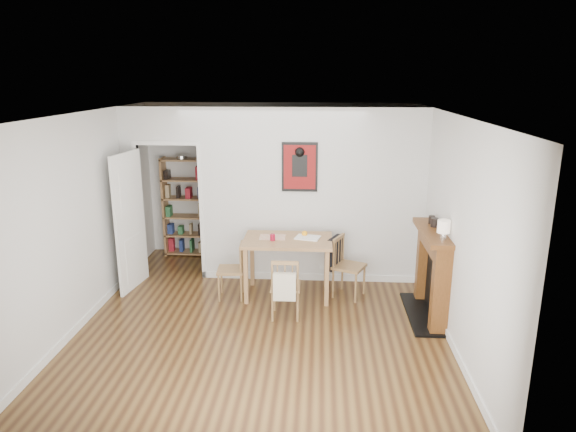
# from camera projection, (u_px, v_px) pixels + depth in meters

# --- Properties ---
(ground) EXTENTS (5.20, 5.20, 0.00)m
(ground) POSITION_uv_depth(u_px,v_px,m) (264.00, 319.00, 6.61)
(ground) COLOR brown
(ground) RESTS_ON ground
(room_shell) EXTENTS (5.20, 5.20, 5.20)m
(room_shell) POSITION_uv_depth(u_px,v_px,m) (279.00, 197.00, 7.55)
(room_shell) COLOR silver
(room_shell) RESTS_ON ground
(dining_table) EXTENTS (1.23, 0.78, 0.84)m
(dining_table) POSITION_uv_depth(u_px,v_px,m) (288.00, 246.00, 7.14)
(dining_table) COLOR #9C6E49
(dining_table) RESTS_ON ground
(chair_left) EXTENTS (0.43, 0.43, 0.80)m
(chair_left) POSITION_uv_depth(u_px,v_px,m) (231.00, 270.00, 7.16)
(chair_left) COLOR olive
(chair_left) RESTS_ON ground
(chair_right) EXTENTS (0.61, 0.58, 0.87)m
(chair_right) POSITION_uv_depth(u_px,v_px,m) (348.00, 266.00, 7.19)
(chair_right) COLOR olive
(chair_right) RESTS_ON ground
(chair_front) EXTENTS (0.42, 0.47, 0.82)m
(chair_front) POSITION_uv_depth(u_px,v_px,m) (286.00, 287.00, 6.57)
(chair_front) COLOR olive
(chair_front) RESTS_ON ground
(bookshelf) EXTENTS (0.72, 0.29, 1.70)m
(bookshelf) POSITION_uv_depth(u_px,v_px,m) (185.00, 207.00, 8.80)
(bookshelf) COLOR #9C6E49
(bookshelf) RESTS_ON ground
(fireplace) EXTENTS (0.45, 1.25, 1.16)m
(fireplace) POSITION_uv_depth(u_px,v_px,m) (433.00, 271.00, 6.56)
(fireplace) COLOR brown
(fireplace) RESTS_ON ground
(red_glass) EXTENTS (0.07, 0.07, 0.09)m
(red_glass) POSITION_uv_depth(u_px,v_px,m) (273.00, 237.00, 7.04)
(red_glass) COLOR maroon
(red_glass) RESTS_ON dining_table
(orange_fruit) EXTENTS (0.08, 0.08, 0.08)m
(orange_fruit) POSITION_uv_depth(u_px,v_px,m) (305.00, 234.00, 7.23)
(orange_fruit) COLOR #FF9D0D
(orange_fruit) RESTS_ON dining_table
(placemat) EXTENTS (0.37, 0.28, 0.00)m
(placemat) POSITION_uv_depth(u_px,v_px,m) (273.00, 237.00, 7.19)
(placemat) COLOR beige
(placemat) RESTS_ON dining_table
(notebook) EXTENTS (0.38, 0.31, 0.02)m
(notebook) POSITION_uv_depth(u_px,v_px,m) (308.00, 238.00, 7.15)
(notebook) COLOR white
(notebook) RESTS_ON dining_table
(mantel_lamp) EXTENTS (0.15, 0.15, 0.24)m
(mantel_lamp) POSITION_uv_depth(u_px,v_px,m) (444.00, 228.00, 6.01)
(mantel_lamp) COLOR silver
(mantel_lamp) RESTS_ON fireplace
(ceramic_jar_a) EXTENTS (0.10, 0.10, 0.11)m
(ceramic_jar_a) POSITION_uv_depth(u_px,v_px,m) (434.00, 222.00, 6.55)
(ceramic_jar_a) COLOR black
(ceramic_jar_a) RESTS_ON fireplace
(ceramic_jar_b) EXTENTS (0.08, 0.08, 0.11)m
(ceramic_jar_b) POSITION_uv_depth(u_px,v_px,m) (432.00, 220.00, 6.69)
(ceramic_jar_b) COLOR black
(ceramic_jar_b) RESTS_ON fireplace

